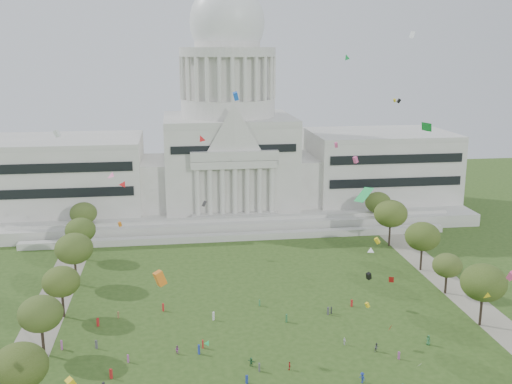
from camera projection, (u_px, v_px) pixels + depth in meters
name	position (u px, v px, depth m)	size (l,w,h in m)	color
capitol	(229.00, 151.00, 208.41)	(160.00, 64.50, 91.30)	#BBB8AE
path_left	(42.00, 326.00, 126.77)	(8.00, 160.00, 0.04)	gray
path_right	(468.00, 300.00, 139.72)	(8.00, 160.00, 0.04)	gray
row_tree_l_1	(20.00, 367.00, 93.47)	(8.86, 8.86, 12.59)	black
row_tree_l_2	(40.00, 314.00, 112.94)	(8.42, 8.42, 11.97)	black
row_tree_r_2	(484.00, 283.00, 124.84)	(9.55, 9.55, 13.58)	black
row_tree_l_3	(61.00, 282.00, 129.13)	(8.12, 8.12, 11.55)	black
row_tree_r_3	(447.00, 265.00, 141.88)	(7.01, 7.01, 9.98)	black
row_tree_l_4	(74.00, 249.00, 146.65)	(9.29, 9.29, 13.21)	black
row_tree_r_4	(423.00, 236.00, 156.38)	(9.19, 9.19, 13.06)	black
row_tree_l_5	(80.00, 230.00, 164.62)	(8.33, 8.33, 11.85)	black
row_tree_r_5	(391.00, 214.00, 175.44)	(9.82, 9.82, 13.96)	black
row_tree_l_6	(83.00, 213.00, 181.87)	(8.19, 8.19, 11.64)	black
row_tree_r_6	(378.00, 203.00, 193.37)	(8.42, 8.42, 11.97)	black
person_0	(428.00, 340.00, 118.50)	(1.01, 0.65, 2.06)	#33723F
person_2	(377.00, 347.00, 115.86)	(0.88, 0.55, 1.82)	#4C4C51
person_3	(362.00, 378.00, 105.12)	(1.28, 0.66, 1.99)	navy
person_4	(289.00, 366.00, 109.38)	(0.94, 0.51, 1.61)	#B21E1E
person_5	(251.00, 362.00, 110.63)	(1.61, 0.64, 1.73)	#33723F
person_8	(177.00, 350.00, 115.14)	(0.82, 0.50, 1.68)	#994C8C
person_10	(344.00, 341.00, 118.59)	(0.88, 0.48, 1.50)	silver
distant_crowd	(197.00, 342.00, 117.93)	(64.34, 39.90, 1.93)	#26262B
kite_swarm	(296.00, 213.00, 105.12)	(82.86, 104.16, 63.78)	yellow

